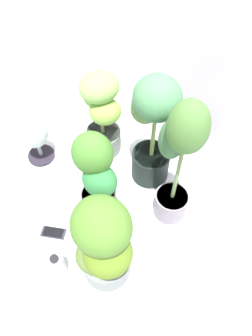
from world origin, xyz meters
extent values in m
plane|color=silver|center=(0.00, 0.00, 0.00)|extent=(8.00, 8.00, 0.00)
cube|color=silver|center=(0.00, 0.86, 1.00)|extent=(3.20, 0.01, 2.00)
cylinder|color=slate|center=(0.28, 0.40, 0.09)|extent=(0.19, 0.19, 0.17)
cylinder|color=#3A2A21|center=(0.28, 0.40, 0.17)|extent=(0.18, 0.18, 0.02)
cylinder|color=#5E7C4A|center=(0.28, 0.40, 0.49)|extent=(0.02, 0.02, 0.63)
ellipsoid|color=#457132|center=(0.28, 0.40, 0.73)|extent=(0.19, 0.18, 0.29)
ellipsoid|color=#3C683F|center=(0.20, 0.43, 0.56)|extent=(0.20, 0.20, 0.25)
cylinder|color=slate|center=(0.00, 0.09, 0.08)|extent=(0.20, 0.20, 0.17)
cylinder|color=#443518|center=(0.00, 0.09, 0.16)|extent=(0.19, 0.19, 0.02)
cylinder|color=#5F7747|center=(0.00, 0.09, 0.38)|extent=(0.02, 0.02, 0.42)
ellipsoid|color=#40772A|center=(0.00, 0.09, 0.54)|extent=(0.27, 0.26, 0.24)
ellipsoid|color=#426A3B|center=(-0.08, 0.12, 0.43)|extent=(0.23, 0.22, 0.23)
ellipsoid|color=#2E743A|center=(0.07, 0.07, 0.41)|extent=(0.21, 0.19, 0.17)
cylinder|color=slate|center=(0.32, -0.10, 0.08)|extent=(0.25, 0.25, 0.15)
cylinder|color=#3F3023|center=(0.32, -0.10, 0.15)|extent=(0.23, 0.23, 0.02)
cylinder|color=#62724B|center=(0.32, -0.10, 0.37)|extent=(0.03, 0.03, 0.42)
ellipsoid|color=#467127|center=(0.32, -0.10, 0.53)|extent=(0.31, 0.30, 0.22)
ellipsoid|color=#3C6B21|center=(0.25, -0.08, 0.42)|extent=(0.31, 0.32, 0.18)
ellipsoid|color=#52711F|center=(0.39, -0.13, 0.40)|extent=(0.31, 0.31, 0.17)
ellipsoid|color=#526B32|center=(0.33, -0.16, 0.32)|extent=(0.23, 0.23, 0.15)
cylinder|color=black|center=(0.01, 0.50, 0.11)|extent=(0.24, 0.24, 0.21)
cylinder|color=#3F2B17|center=(0.01, 0.50, 0.20)|extent=(0.22, 0.22, 0.02)
cylinder|color=olive|center=(0.01, 0.50, 0.46)|extent=(0.02, 0.02, 0.50)
ellipsoid|color=#488151|center=(0.01, 0.50, 0.65)|extent=(0.25, 0.25, 0.24)
ellipsoid|color=#5B8446|center=(-0.08, 0.51, 0.52)|extent=(0.21, 0.22, 0.20)
cylinder|color=slate|center=(-0.36, 0.41, 0.08)|extent=(0.24, 0.24, 0.17)
cylinder|color=#432D19|center=(-0.36, 0.41, 0.16)|extent=(0.22, 0.22, 0.02)
cylinder|color=#5D713F|center=(-0.36, 0.41, 0.37)|extent=(0.02, 0.02, 0.42)
ellipsoid|color=#79AC51|center=(-0.36, 0.41, 0.53)|extent=(0.24, 0.25, 0.17)
ellipsoid|color=#65AF3A|center=(-0.42, 0.43, 0.42)|extent=(0.21, 0.19, 0.17)
ellipsoid|color=#7AAB42|center=(-0.30, 0.39, 0.41)|extent=(0.25, 0.26, 0.15)
cube|color=#272D36|center=(-0.05, -0.21, 0.00)|extent=(0.16, 0.15, 0.01)
cube|color=black|center=(-0.05, -0.21, 0.01)|extent=(0.12, 0.12, 0.00)
cylinder|color=#241E2A|center=(-0.58, 0.03, 0.01)|extent=(0.18, 0.18, 0.03)
cylinder|color=#97A3A0|center=(-0.58, 0.03, 0.08)|extent=(0.02, 0.02, 0.12)
sphere|color=#97A3A0|center=(-0.58, 0.03, 0.23)|extent=(0.23, 0.23, 0.18)
cylinder|color=silver|center=(0.17, -0.31, 0.09)|extent=(0.08, 0.08, 0.19)
cylinder|color=black|center=(0.17, -0.31, 0.20)|extent=(0.04, 0.04, 0.02)
camera|label=1|loc=(0.82, -0.39, 1.71)|focal=33.79mm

